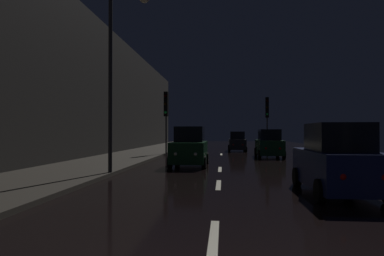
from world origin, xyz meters
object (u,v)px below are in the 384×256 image
Objects in this scene: traffic_light_far_right at (267,112)px; streetlamp_overhead at (121,55)px; car_approaching_headlights at (190,148)px; car_parked_right_far at (269,144)px; traffic_light_far_left at (166,109)px; car_distant_taillights at (237,142)px; car_parked_right_near at (337,161)px.

streetlamp_overhead reaches higher than traffic_light_far_right.
car_parked_right_far is (5.06, 6.73, -0.04)m from car_approaching_headlights.
streetlamp_overhead is 1.81× the size of car_approaching_headlights.
traffic_light_far_left is 12.67m from streetlamp_overhead.
car_distant_taillights is at bearing -94.45° from traffic_light_far_right.
traffic_light_far_left reaches higher than car_approaching_headlights.
traffic_light_far_left is at bearing 25.64° from car_parked_right_near.
car_approaching_headlights is at bearing -19.53° from traffic_light_far_right.
car_parked_right_near is (0.00, -14.77, 0.02)m from car_parked_right_far.
car_distant_taillights is at bearing 145.80° from traffic_light_far_left.
car_parked_right_near is (-0.80, -22.27, -2.75)m from traffic_light_far_right.
car_approaching_headlights is (2.35, 4.67, -3.97)m from streetlamp_overhead.
traffic_light_far_right is 15.62m from car_approaching_headlights.
traffic_light_far_left is at bearing -161.83° from car_approaching_headlights.
traffic_light_far_right is 22.45m from car_parked_right_near.
car_distant_taillights is (-1.96, 7.85, -0.06)m from car_parked_right_far.
traffic_light_far_right is 0.68× the size of streetlamp_overhead.
streetlamp_overhead reaches higher than traffic_light_far_left.
car_distant_taillights is at bearing 4.95° from car_parked_right_near.
streetlamp_overhead reaches higher than car_distant_taillights.
traffic_light_far_right is 3.97m from car_distant_taillights.
car_parked_right_near is (7.41, -3.37, -3.99)m from streetlamp_overhead.
car_parked_right_far is at bearing 87.55° from traffic_light_far_left.
car_approaching_headlights is (-5.86, -14.22, -2.73)m from traffic_light_far_right.
traffic_light_far_left is 1.19× the size of car_approaching_headlights.
streetlamp_overhead reaches higher than car_parked_right_far.
traffic_light_far_left is 1.34× the size of car_distant_taillights.
traffic_light_far_left is 1.24× the size of car_parked_right_far.
car_approaching_headlights is 1.05× the size of car_parked_right_far.
streetlamp_overhead is 14.18m from car_parked_right_far.
streetlamp_overhead is at bearing 65.55° from car_parked_right_near.
streetlamp_overhead is at bearing 164.19° from car_distant_taillights.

